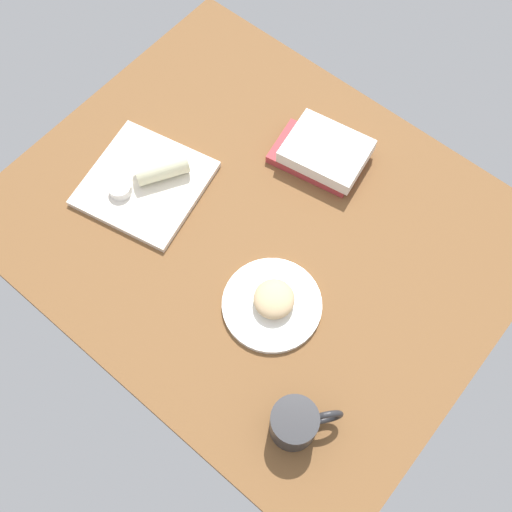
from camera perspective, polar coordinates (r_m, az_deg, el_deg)
dining_table at (r=140.98cm, az=0.22°, el=2.47°), size 110.00×90.00×4.00cm
round_plate at (r=130.71cm, az=1.46°, el=-4.48°), size 20.96×20.96×1.40cm
scone_pastry at (r=128.06cm, az=1.66°, el=-3.95°), size 11.79×11.90×4.44cm
square_plate at (r=145.89cm, az=-10.11°, el=6.55°), size 30.33×30.33×1.60cm
sauce_cup at (r=143.82cm, az=-12.33°, el=6.04°), size 5.12×5.12×2.32cm
breakfast_wrap at (r=143.29cm, az=-8.65°, el=8.06°), size 11.03×13.14×5.71cm
book_stack at (r=146.43cm, az=6.09°, el=9.31°), size 22.99×17.95×5.70cm
coffee_mug at (r=120.29cm, az=3.67°, el=-15.01°), size 11.03×12.25×9.43cm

